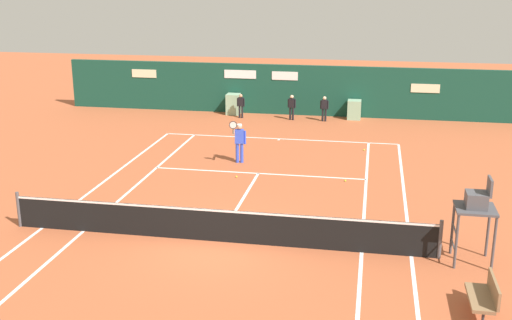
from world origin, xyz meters
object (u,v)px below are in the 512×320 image
tennis_ball_near_service_line (364,150)px  tennis_ball_by_sideline (236,177)px  player_bench (485,295)px  player_on_baseline (239,139)px  ball_kid_centre_post (241,104)px  ball_kid_right_post (324,107)px  ball_kid_left_post (292,106)px  tennis_ball_mid_court (345,181)px  umpire_chair (476,206)px

tennis_ball_near_service_line → tennis_ball_by_sideline: bearing=-134.5°
player_bench → tennis_ball_near_service_line: size_ratio=18.84×
player_on_baseline → ball_kid_centre_post: size_ratio=1.45×
ball_kid_right_post → ball_kid_centre_post: ball_kid_right_post is taller
ball_kid_left_post → tennis_ball_mid_court: (3.23, -9.65, -0.71)m
umpire_chair → tennis_ball_near_service_line: umpire_chair is taller
umpire_chair → tennis_ball_near_service_line: (-2.96, 10.45, -1.50)m
tennis_ball_near_service_line → tennis_ball_by_sideline: 6.47m
ball_kid_left_post → tennis_ball_near_service_line: size_ratio=19.02×
tennis_ball_mid_court → tennis_ball_by_sideline: bearing=-176.3°
umpire_chair → player_on_baseline: size_ratio=1.28×
player_on_baseline → ball_kid_right_post: (2.69, 8.01, -0.21)m
ball_kid_left_post → ball_kid_centre_post: bearing=11.1°
umpire_chair → tennis_ball_by_sideline: bearing=52.1°
umpire_chair → ball_kid_left_post: 17.15m
tennis_ball_near_service_line → ball_kid_right_post: bearing=112.0°
umpire_chair → player_on_baseline: (-7.79, 7.73, -0.59)m
umpire_chair → ball_kid_left_post: umpire_chair is taller
ball_kid_centre_post → player_bench: bearing=122.8°
ball_kid_right_post → ball_kid_centre_post: (-4.32, 0.00, -0.02)m
ball_kid_left_post → tennis_ball_mid_court: size_ratio=19.02×
ball_kid_left_post → tennis_ball_by_sideline: bearing=96.9°
player_on_baseline → ball_kid_right_post: player_on_baseline is taller
player_bench → tennis_ball_by_sideline: bearing=40.7°
ball_kid_centre_post → tennis_ball_by_sideline: ball_kid_centre_post is taller
umpire_chair → player_on_baseline: 10.99m
ball_kid_centre_post → player_on_baseline: bearing=107.6°
player_bench → umpire_chair: bearing=-2.1°
player_on_baseline → ball_kid_centre_post: player_on_baseline is taller
tennis_ball_by_sideline → player_on_baseline: bearing=98.8°
ball_kid_right_post → tennis_ball_by_sideline: size_ratio=18.80×
umpire_chair → ball_kid_right_post: 16.57m
ball_kid_left_post → tennis_ball_mid_court: ball_kid_left_post is taller
ball_kid_left_post → ball_kid_centre_post: (-2.66, 0.00, -0.03)m
ball_kid_left_post → player_on_baseline: bearing=93.8°
umpire_chair → tennis_ball_mid_court: size_ratio=33.99×
umpire_chair → ball_kid_right_post: (-5.10, 15.74, -0.80)m
umpire_chair → tennis_ball_mid_court: 7.21m
ball_kid_left_post → tennis_ball_mid_court: bearing=119.6°
tennis_ball_mid_court → tennis_ball_by_sideline: size_ratio=1.00×
player_on_baseline → ball_kid_centre_post: (-1.63, 8.01, -0.23)m
umpire_chair → tennis_ball_near_service_line: size_ratio=33.99×
ball_kid_centre_post → tennis_ball_near_service_line: 8.37m
player_bench → ball_kid_right_post: bearing=15.1°
umpire_chair → player_bench: 2.95m
player_on_baseline → tennis_ball_near_service_line: size_ratio=26.55×
player_on_baseline → tennis_ball_near_service_line: bearing=-160.6°
umpire_chair → tennis_ball_mid_court: umpire_chair is taller
ball_kid_left_post → ball_kid_right_post: bearing=-168.9°
player_bench → tennis_ball_mid_court: 9.51m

